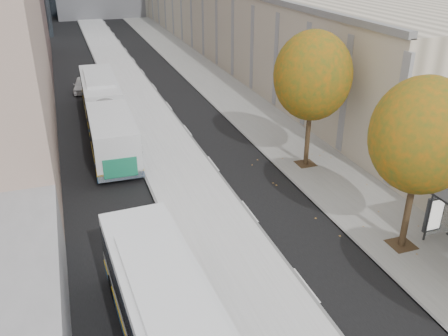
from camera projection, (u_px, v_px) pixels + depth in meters
name	position (u px, v px, depth m)	size (l,w,h in m)	color
bus_platform	(144.00, 111.00, 37.58)	(4.25, 150.00, 0.15)	#BCBCBC
sidewalk	(238.00, 102.00, 39.94)	(4.75, 150.00, 0.08)	gray
building_tan	(242.00, 7.00, 66.33)	(18.00, 92.00, 8.00)	gray
tree_c	(422.00, 136.00, 18.77)	(4.20, 4.20, 7.28)	black
tree_d	(313.00, 76.00, 26.36)	(4.40, 4.40, 7.60)	black
bus_far	(105.00, 111.00, 33.03)	(2.91, 17.45, 2.90)	silver
distant_car	(83.00, 85.00, 42.57)	(1.49, 3.70, 1.26)	silver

